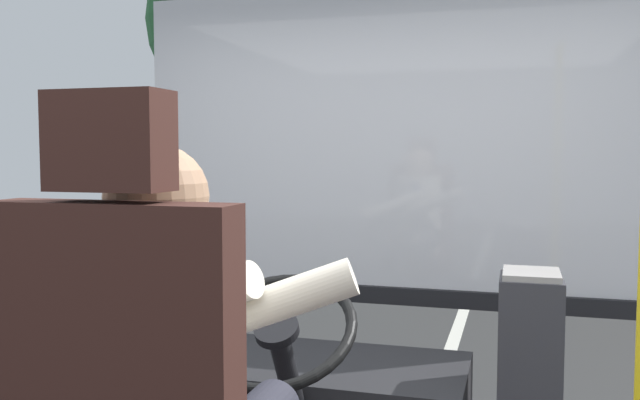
# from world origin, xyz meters

# --- Properties ---
(ground) EXTENTS (18.00, 44.00, 0.06)m
(ground) POSITION_xyz_m (0.00, 8.80, -0.02)
(ground) COLOR #313131
(bus_driver) EXTENTS (0.73, 0.61, 0.77)m
(bus_driver) POSITION_xyz_m (-0.16, -0.23, 1.33)
(bus_driver) COLOR #282833
(bus_driver) RESTS_ON driver_seat
(fare_box) EXTENTS (0.20, 0.25, 0.79)m
(fare_box) POSITION_xyz_m (0.60, 0.83, 1.00)
(fare_box) COLOR #333338
(fare_box) RESTS_ON bus_floor
(windshield_panel) EXTENTS (2.50, 0.08, 1.48)m
(windshield_panel) POSITION_xyz_m (0.00, 1.62, 1.66)
(windshield_panel) COLOR silver
(street_tree) EXTENTS (3.30, 3.30, 5.58)m
(street_tree) POSITION_xyz_m (-3.78, 9.07, 3.91)
(street_tree) COLOR #4C3828
(street_tree) RESTS_ON ground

